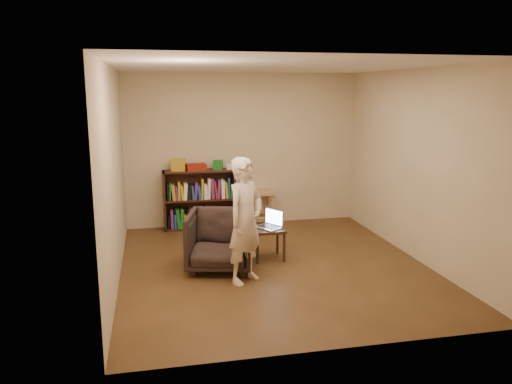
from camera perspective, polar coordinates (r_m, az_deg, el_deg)
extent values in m
plane|color=#422B15|center=(6.76, 2.05, -8.41)|extent=(4.50, 4.50, 0.00)
plane|color=white|center=(6.36, 2.23, 14.19)|extent=(4.50, 4.50, 0.00)
plane|color=beige|center=(8.61, -1.52, 4.84)|extent=(4.00, 0.00, 4.00)
plane|color=beige|center=(6.26, -15.93, 1.85)|extent=(0.00, 4.50, 4.50)
plane|color=beige|center=(7.18, 17.83, 2.94)|extent=(0.00, 4.50, 4.50)
cube|color=black|center=(8.44, -10.42, -1.00)|extent=(0.03, 0.30, 1.00)
cube|color=black|center=(8.54, -2.55, -0.67)|extent=(0.03, 0.30, 1.00)
cube|color=black|center=(8.61, -6.55, -0.64)|extent=(1.20, 0.02, 1.00)
cube|color=black|center=(8.59, -6.39, -4.00)|extent=(1.20, 0.30, 0.03)
cube|color=black|center=(8.47, -6.46, -0.84)|extent=(1.14, 0.30, 0.03)
cube|color=black|center=(8.38, -6.54, 2.40)|extent=(1.20, 0.30, 0.03)
cube|color=gold|center=(8.35, -8.88, 3.07)|extent=(0.25, 0.20, 0.19)
cube|color=#9C2D13|center=(8.35, -6.85, 2.83)|extent=(0.34, 0.26, 0.11)
cube|color=#1C6A20|center=(8.38, -4.37, 3.09)|extent=(0.19, 0.19, 0.16)
cube|color=white|center=(8.42, -3.03, 2.89)|extent=(0.11, 0.11, 0.08)
cube|color=#A78151|center=(8.57, 0.58, -0.05)|extent=(0.42, 0.42, 0.04)
cylinder|color=#A78151|center=(8.44, -0.28, -2.33)|extent=(0.04, 0.04, 0.56)
cylinder|color=#A78151|center=(8.51, 1.90, -2.22)|extent=(0.04, 0.04, 0.56)
cylinder|color=#A78151|center=(8.76, -0.72, -1.82)|extent=(0.04, 0.04, 0.56)
cylinder|color=#A78151|center=(8.82, 1.39, -1.72)|extent=(0.04, 0.04, 0.56)
imported|color=black|center=(6.54, -4.09, -5.54)|extent=(1.01, 1.03, 0.77)
cube|color=#311C10|center=(6.92, 1.38, -4.31)|extent=(0.43, 0.43, 0.04)
cylinder|color=#311C10|center=(6.77, 0.20, -6.60)|extent=(0.04, 0.04, 0.40)
cylinder|color=#311C10|center=(6.85, 3.24, -6.38)|extent=(0.04, 0.04, 0.40)
cylinder|color=#311C10|center=(7.11, -0.43, -5.69)|extent=(0.04, 0.04, 0.40)
cylinder|color=#311C10|center=(7.19, 2.47, -5.50)|extent=(0.04, 0.04, 0.40)
cube|color=#BDBCC2|center=(6.91, 1.38, -4.08)|extent=(0.39, 0.42, 0.02)
cube|color=black|center=(6.91, 1.38, -4.00)|extent=(0.27, 0.31, 0.00)
cube|color=#BDBCC2|center=(6.96, 2.09, -2.87)|extent=(0.20, 0.29, 0.24)
cube|color=#A3BFE4|center=(6.96, 2.09, -2.87)|extent=(0.17, 0.26, 0.20)
imported|color=beige|center=(6.01, -1.23, -3.30)|extent=(0.67, 0.64, 1.54)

